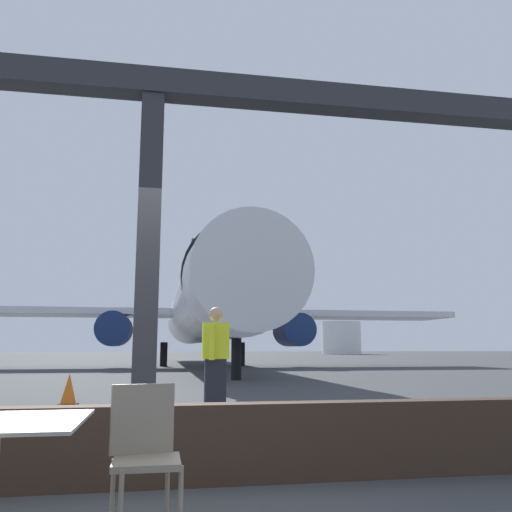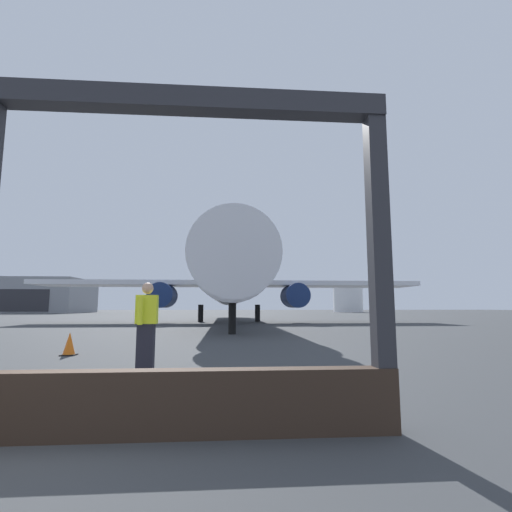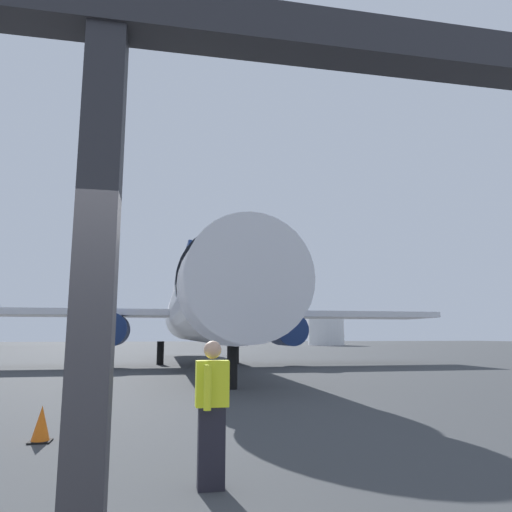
{
  "view_description": "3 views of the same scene",
  "coord_description": "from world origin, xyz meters",
  "px_view_note": "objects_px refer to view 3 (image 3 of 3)",
  "views": [
    {
      "loc": [
        0.12,
        -4.7,
        1.12
      ],
      "look_at": [
        3.08,
        11.86,
        4.01
      ],
      "focal_mm": 37.55,
      "sensor_mm": 36.0,
      "label": 1
    },
    {
      "loc": [
        2.48,
        -4.03,
        1.28
      ],
      "look_at": [
        3.76,
        12.24,
        3.42
      ],
      "focal_mm": 27.05,
      "sensor_mm": 36.0,
      "label": 2
    },
    {
      "loc": [
        0.32,
        -2.44,
        1.8
      ],
      "look_at": [
        3.21,
        12.11,
        4.27
      ],
      "focal_mm": 33.7,
      "sensor_mm": 36.0,
      "label": 3
    }
  ],
  "objects_px": {
    "airplane": "(201,309)",
    "ground_crew_worker": "(212,411)",
    "fuel_storage_tank": "(326,330)",
    "traffic_cone": "(41,425)"
  },
  "relations": [
    {
      "from": "ground_crew_worker",
      "to": "fuel_storage_tank",
      "type": "relative_size",
      "value": 0.26
    },
    {
      "from": "airplane",
      "to": "ground_crew_worker",
      "type": "xyz_separation_m",
      "value": [
        -1.83,
        -23.98,
        -2.53
      ]
    },
    {
      "from": "traffic_cone",
      "to": "ground_crew_worker",
      "type": "bearing_deg",
      "value": -50.17
    },
    {
      "from": "ground_crew_worker",
      "to": "fuel_storage_tank",
      "type": "height_order",
      "value": "fuel_storage_tank"
    },
    {
      "from": "airplane",
      "to": "traffic_cone",
      "type": "distance_m",
      "value": 21.56
    },
    {
      "from": "traffic_cone",
      "to": "fuel_storage_tank",
      "type": "distance_m",
      "value": 84.53
    },
    {
      "from": "airplane",
      "to": "ground_crew_worker",
      "type": "bearing_deg",
      "value": -94.36
    },
    {
      "from": "airplane",
      "to": "fuel_storage_tank",
      "type": "distance_m",
      "value": 63.67
    },
    {
      "from": "traffic_cone",
      "to": "airplane",
      "type": "bearing_deg",
      "value": 78.02
    },
    {
      "from": "airplane",
      "to": "fuel_storage_tank",
      "type": "height_order",
      "value": "airplane"
    }
  ]
}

